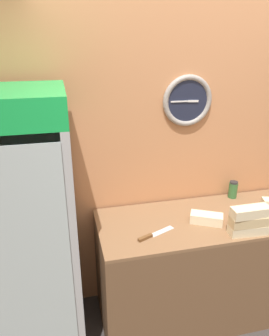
% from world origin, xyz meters
% --- Properties ---
extents(wall_back, '(5.20, 0.10, 2.70)m').
position_xyz_m(wall_back, '(-0.00, 1.27, 1.35)').
color(wall_back, tan).
rests_on(wall_back, ground_plane).
extents(prep_counter, '(1.82, 0.68, 0.93)m').
position_xyz_m(prep_counter, '(0.00, 0.89, 0.47)').
color(prep_counter, brown).
rests_on(prep_counter, ground_plane).
extents(beverage_cooler, '(0.71, 0.70, 1.98)m').
position_xyz_m(beverage_cooler, '(-1.42, 0.92, 1.08)').
color(beverage_cooler, '#B2B7BC').
rests_on(beverage_cooler, ground_plane).
extents(sandwich_stack_bottom, '(0.28, 0.12, 0.07)m').
position_xyz_m(sandwich_stack_bottom, '(0.13, 0.62, 0.97)').
color(sandwich_stack_bottom, beige).
rests_on(sandwich_stack_bottom, prep_counter).
extents(sandwich_stack_middle, '(0.28, 0.11, 0.07)m').
position_xyz_m(sandwich_stack_middle, '(0.13, 0.62, 1.04)').
color(sandwich_stack_middle, tan).
rests_on(sandwich_stack_middle, sandwich_stack_bottom).
extents(sandwich_stack_top, '(0.28, 0.10, 0.07)m').
position_xyz_m(sandwich_stack_top, '(0.13, 0.62, 1.11)').
color(sandwich_stack_top, beige).
rests_on(sandwich_stack_top, sandwich_stack_middle).
extents(sandwich_flat_right, '(0.26, 0.20, 0.07)m').
position_xyz_m(sandwich_flat_right, '(-0.09, 0.83, 0.97)').
color(sandwich_flat_right, beige).
rests_on(sandwich_flat_right, prep_counter).
extents(chefs_knife, '(0.30, 0.15, 0.02)m').
position_xyz_m(chefs_knife, '(-0.55, 0.75, 0.94)').
color(chefs_knife, silver).
rests_on(chefs_knife, prep_counter).
extents(condiment_jar, '(0.08, 0.08, 0.15)m').
position_xyz_m(condiment_jar, '(0.31, 1.16, 1.01)').
color(condiment_jar, '#336B38').
rests_on(condiment_jar, prep_counter).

